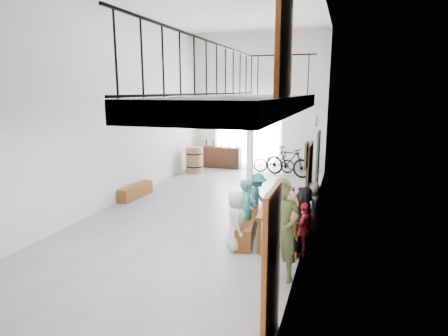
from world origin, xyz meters
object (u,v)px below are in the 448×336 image
(side_bench, at_px, (136,191))
(oak_barrel, at_px, (195,160))
(serving_counter, at_px, (221,157))
(bench_inner, at_px, (248,225))
(bicycle_near, at_px, (274,162))
(host_standing, at_px, (282,230))
(tasting_table, at_px, (280,208))

(side_bench, relative_size, oak_barrel, 1.40)
(oak_barrel, height_order, serving_counter, oak_barrel)
(bench_inner, height_order, bicycle_near, bicycle_near)
(bicycle_near, bearing_deg, host_standing, -172.07)
(host_standing, relative_size, bicycle_near, 1.10)
(oak_barrel, bearing_deg, bicycle_near, 17.20)
(bench_inner, height_order, host_standing, host_standing)
(bench_inner, xyz_separation_m, host_standing, (1.04, -1.77, 0.65))
(serving_counter, bearing_deg, tasting_table, -63.01)
(serving_counter, distance_m, bicycle_near, 2.31)
(bench_inner, bearing_deg, serving_counter, 104.57)
(serving_counter, xyz_separation_m, host_standing, (3.99, -8.74, 0.45))
(serving_counter, distance_m, host_standing, 9.62)
(tasting_table, bearing_deg, oak_barrel, 121.41)
(oak_barrel, distance_m, bicycle_near, 3.14)
(tasting_table, height_order, host_standing, host_standing)
(host_standing, bearing_deg, bicycle_near, 101.54)
(tasting_table, height_order, side_bench, tasting_table)
(side_bench, distance_m, oak_barrel, 3.92)
(serving_counter, height_order, bicycle_near, serving_counter)
(side_bench, distance_m, host_standing, 6.25)
(side_bench, bearing_deg, bench_inner, -24.99)
(tasting_table, distance_m, host_standing, 1.79)
(bench_inner, xyz_separation_m, side_bench, (-3.99, 1.86, -0.04))
(bench_inner, distance_m, host_standing, 2.16)
(host_standing, distance_m, bicycle_near, 8.63)
(tasting_table, distance_m, oak_barrel, 7.25)
(tasting_table, height_order, bicycle_near, bicycle_near)
(bench_inner, distance_m, bicycle_near, 6.72)
(side_bench, distance_m, bicycle_near, 5.86)
(tasting_table, relative_size, bench_inner, 0.98)
(bench_inner, xyz_separation_m, oak_barrel, (-3.66, 5.75, 0.27))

